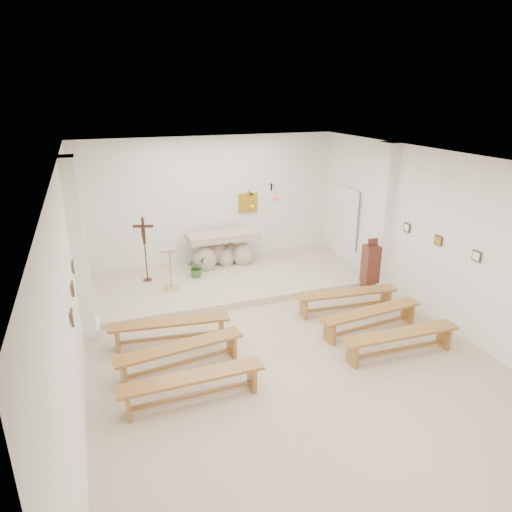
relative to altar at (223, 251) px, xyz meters
name	(u,v)px	position (x,y,z in m)	size (l,w,h in m)	color
ground	(284,351)	(-0.12, -4.39, -0.53)	(7.00, 10.00, 0.00)	#C5B28E
wall_left	(71,292)	(-3.61, -4.39, 1.22)	(0.02, 10.00, 3.50)	white
wall_right	(447,242)	(3.37, -4.39, 1.22)	(0.02, 10.00, 3.50)	white
wall_back	(211,202)	(-0.12, 0.60, 1.22)	(7.00, 0.02, 3.50)	white
ceiling	(288,162)	(-0.12, -4.39, 2.96)	(7.00, 10.00, 0.02)	silver
sanctuary_platform	(228,279)	(-0.12, -0.89, -0.45)	(6.98, 3.00, 0.15)	#C5B197
pilaster_left	(79,250)	(-3.49, -2.39, 1.22)	(0.26, 0.55, 3.50)	white
pilaster_right	(382,218)	(3.25, -2.39, 1.22)	(0.26, 0.55, 3.50)	white
gold_wall_relief	(248,203)	(0.93, 0.57, 1.12)	(0.55, 0.04, 0.55)	gold
sanctuary_lamp	(275,197)	(1.63, 0.32, 1.28)	(0.11, 0.36, 0.44)	black
station_frame_left_front	(72,317)	(-3.59, -5.19, 1.19)	(0.03, 0.20, 0.20)	#432D1D
station_frame_left_mid	(73,289)	(-3.59, -4.19, 1.19)	(0.03, 0.20, 0.20)	#432D1D
station_frame_left_rear	(73,267)	(-3.59, -3.19, 1.19)	(0.03, 0.20, 0.20)	#432D1D
station_frame_right_front	(477,256)	(3.35, -5.19, 1.19)	(0.03, 0.20, 0.20)	#432D1D
station_frame_right_mid	(438,240)	(3.35, -4.19, 1.19)	(0.03, 0.20, 0.20)	#432D1D
station_frame_right_rear	(407,227)	(3.35, -3.19, 1.19)	(0.03, 0.20, 0.20)	#432D1D
radiator_left	(85,306)	(-3.55, -1.69, -0.26)	(0.10, 0.85, 0.52)	silver
radiator_right	(363,266)	(3.31, -1.69, -0.26)	(0.10, 0.85, 0.52)	silver
altar	(223,251)	(0.00, 0.00, 0.00)	(1.91, 0.89, 0.98)	#C7B498
lectern	(171,268)	(-1.59, -1.11, 0.13)	(0.39, 0.33, 1.03)	tan
crucifix_stand	(145,245)	(-2.07, -0.43, 0.56)	(0.47, 0.21, 1.61)	#381F11
potted_plant	(196,267)	(-0.87, -0.61, -0.12)	(0.46, 0.40, 0.52)	#366227
donation_pedestal	(370,267)	(2.98, -2.49, 0.05)	(0.38, 0.38, 1.30)	#592319
bench_left_front	(170,326)	(-2.04, -3.37, -0.17)	(2.28, 0.65, 0.48)	#A97131
bench_right_front	(346,297)	(1.80, -3.37, -0.17)	(2.28, 0.58, 0.48)	#A97131
bench_left_second	(180,351)	(-2.04, -4.31, -0.17)	(2.28, 0.64, 0.48)	#A97131
bench_right_second	(371,315)	(1.80, -4.31, -0.17)	(2.28, 0.56, 0.48)	#A97131
bench_left_third	(192,382)	(-2.04, -5.26, -0.17)	(2.26, 0.37, 0.48)	#A97131
bench_right_third	(401,338)	(1.80, -5.26, -0.17)	(2.27, 0.44, 0.48)	#A97131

